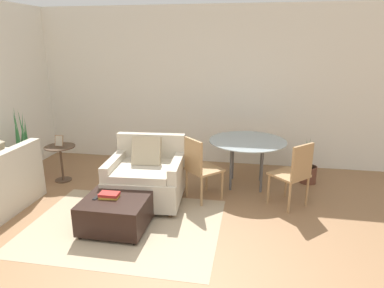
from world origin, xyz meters
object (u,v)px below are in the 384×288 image
at_px(potted_plant, 26,163).
at_px(armchair, 146,177).
at_px(dining_chair_near_left, 199,165).
at_px(side_table, 61,156).
at_px(book_stack, 109,195).
at_px(dining_table, 247,145).
at_px(picture_frame, 59,141).
at_px(potted_plant_small, 308,170).
at_px(tv_remote_primary, 97,197).
at_px(ottoman, 116,212).
at_px(tv_remote_secondary, 110,194).
at_px(dining_chair_near_right, 295,171).

bearing_deg(potted_plant, armchair, -10.46).
bearing_deg(potted_plant, dining_chair_near_left, -4.53).
distance_m(armchair, potted_plant, 2.17).
xyz_separation_m(armchair, dining_chair_near_left, (0.71, 0.17, 0.16)).
bearing_deg(side_table, book_stack, -42.45).
bearing_deg(potted_plant, dining_table, 6.73).
height_order(picture_frame, potted_plant_small, picture_frame).
relative_size(armchair, picture_frame, 5.91).
bearing_deg(book_stack, dining_table, 44.94).
xyz_separation_m(potted_plant, side_table, (0.58, 0.08, 0.13)).
bearing_deg(dining_table, tv_remote_primary, -137.17).
height_order(tv_remote_primary, dining_chair_near_left, dining_chair_near_left).
distance_m(ottoman, tv_remote_primary, 0.28).
distance_m(armchair, picture_frame, 1.65).
distance_m(ottoman, dining_chair_near_left, 1.30).
bearing_deg(side_table, armchair, -16.83).
bearing_deg(tv_remote_secondary, side_table, 139.01).
xyz_separation_m(tv_remote_secondary, picture_frame, (-1.31, 1.14, 0.27)).
height_order(tv_remote_secondary, potted_plant, potted_plant).
xyz_separation_m(tv_remote_secondary, side_table, (-1.31, 1.14, 0.02)).
bearing_deg(dining_chair_near_right, dining_chair_near_left, 180.00).
bearing_deg(tv_remote_secondary, potted_plant, 150.62).
bearing_deg(tv_remote_secondary, dining_chair_near_left, 41.49).
bearing_deg(tv_remote_primary, book_stack, 8.80).
height_order(book_stack, dining_table, dining_table).
distance_m(ottoman, picture_frame, 1.93).
bearing_deg(dining_chair_near_left, potted_plant, 175.47).
bearing_deg(tv_remote_primary, potted_plant, 146.58).
distance_m(armchair, ottoman, 0.79).
height_order(tv_remote_secondary, dining_chair_near_right, dining_chair_near_right).
xyz_separation_m(tv_remote_secondary, potted_plant_small, (2.55, 1.76, -0.18)).
bearing_deg(ottoman, dining_table, 46.61).
height_order(side_table, dining_chair_near_left, dining_chair_near_left).
xyz_separation_m(ottoman, book_stack, (-0.08, 0.01, 0.20)).
bearing_deg(armchair, side_table, 163.17).
distance_m(book_stack, potted_plant, 2.24).
xyz_separation_m(picture_frame, dining_table, (2.90, 0.33, -0.01)).
bearing_deg(dining_chair_near_right, dining_table, 135.00).
xyz_separation_m(tv_remote_primary, potted_plant_small, (2.67, 1.86, -0.18)).
xyz_separation_m(picture_frame, potted_plant_small, (3.86, 0.62, -0.46)).
xyz_separation_m(dining_chair_near_left, dining_chair_near_right, (1.27, 0.00, 0.00)).
bearing_deg(ottoman, book_stack, 172.44).
height_order(book_stack, potted_plant, potted_plant).
bearing_deg(tv_remote_secondary, ottoman, -42.01).
bearing_deg(dining_chair_near_right, side_table, 175.13).
relative_size(picture_frame, dining_chair_near_left, 0.20).
bearing_deg(potted_plant_small, picture_frame, -170.91).
bearing_deg(potted_plant, tv_remote_secondary, -29.38).
relative_size(book_stack, tv_remote_secondary, 1.68).
bearing_deg(ottoman, potted_plant, 149.86).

